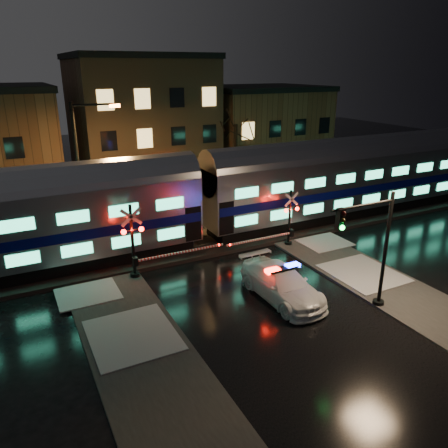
{
  "coord_description": "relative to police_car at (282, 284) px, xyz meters",
  "views": [
    {
      "loc": [
        -10.22,
        -18.84,
        10.84
      ],
      "look_at": [
        0.67,
        2.5,
        2.2
      ],
      "focal_mm": 35.0,
      "sensor_mm": 36.0,
      "label": 1
    }
  ],
  "objects": [
    {
      "name": "traffic_light",
      "position": [
        2.83,
        -2.79,
        2.24
      ],
      "size": [
        3.68,
        0.68,
        5.7
      ],
      "rotation": [
        0.0,
        0.0,
        -0.24
      ],
      "color": "black",
      "rests_on": "ground"
    },
    {
      "name": "ground",
      "position": [
        -1.04,
        3.05,
        -0.79
      ],
      "size": [
        120.0,
        120.0,
        0.0
      ],
      "primitive_type": "plane",
      "color": "black",
      "rests_on": "ground"
    },
    {
      "name": "police_car",
      "position": [
        0.0,
        0.0,
        0.0
      ],
      "size": [
        2.3,
        5.44,
        1.74
      ],
      "rotation": [
        0.0,
        0.0,
        0.02
      ],
      "color": "white",
      "rests_on": "ground"
    },
    {
      "name": "ballast",
      "position": [
        -1.04,
        8.05,
        -0.67
      ],
      "size": [
        90.0,
        4.2,
        0.24
      ],
      "primitive_type": "cube",
      "color": "black",
      "rests_on": "ground"
    },
    {
      "name": "crossing_signal_right",
      "position": [
        3.84,
        5.34,
        0.73
      ],
      "size": [
        5.21,
        0.63,
        3.69
      ],
      "color": "black",
      "rests_on": "ground"
    },
    {
      "name": "sidewalk_left",
      "position": [
        -7.54,
        -2.95,
        -0.73
      ],
      "size": [
        4.0,
        20.0,
        0.12
      ],
      "primitive_type": "cube",
      "color": "#2D2D2D",
      "rests_on": "ground"
    },
    {
      "name": "building_right",
      "position": [
        13.96,
        25.05,
        3.46
      ],
      "size": [
        12.0,
        10.0,
        8.5
      ],
      "primitive_type": "cube",
      "color": "brown",
      "rests_on": "ground"
    },
    {
      "name": "crossing_signal_left",
      "position": [
        -5.51,
        5.35,
        0.94
      ],
      "size": [
        5.91,
        0.66,
        4.19
      ],
      "color": "black",
      "rests_on": "ground"
    },
    {
      "name": "streetlight",
      "position": [
        -6.91,
        12.05,
        4.35
      ],
      "size": [
        2.98,
        0.31,
        8.92
      ],
      "color": "black",
      "rests_on": "ground"
    },
    {
      "name": "sidewalk_right",
      "position": [
        5.46,
        -2.95,
        -0.73
      ],
      "size": [
        4.0,
        20.0,
        0.12
      ],
      "primitive_type": "cube",
      "color": "#2D2D2D",
      "rests_on": "ground"
    },
    {
      "name": "building_mid",
      "position": [
        0.96,
        25.55,
        4.96
      ],
      "size": [
        12.0,
        11.0,
        11.5
      ],
      "primitive_type": "cube",
      "color": "brown",
      "rests_on": "ground"
    },
    {
      "name": "train",
      "position": [
        -0.8,
        8.04,
        2.59
      ],
      "size": [
        51.0,
        3.12,
        5.92
      ],
      "color": "black",
      "rests_on": "ballast"
    }
  ]
}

